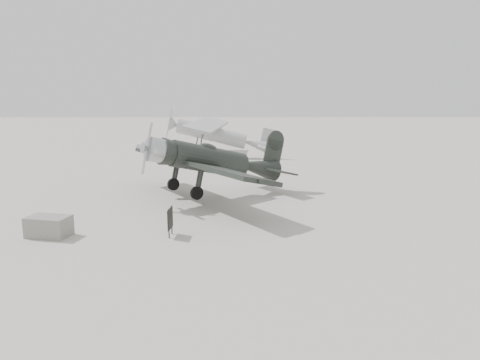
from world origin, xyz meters
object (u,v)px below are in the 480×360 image
Objects in this scene: equipment_block at (49,226)px; sign_board at (170,219)px; highwing_monoplane at (216,131)px; lowwing_monoplane at (215,161)px.

sign_board reaches higher than equipment_block.
highwing_monoplane is 22.44m from equipment_block.
lowwing_monoplane is 9.28× the size of sign_board.
equipment_block is at bearing -166.79° from lowwing_monoplane.
equipment_block is (-6.16, -6.47, -1.58)m from lowwing_monoplane.
highwing_monoplane is 7.89× the size of equipment_block.
equipment_block is 4.72m from sign_board.
sign_board is (4.71, -0.00, 0.29)m from equipment_block.
equipment_block is (-5.58, -21.66, -1.82)m from highwing_monoplane.
sign_board is at bearing -0.05° from equipment_block.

